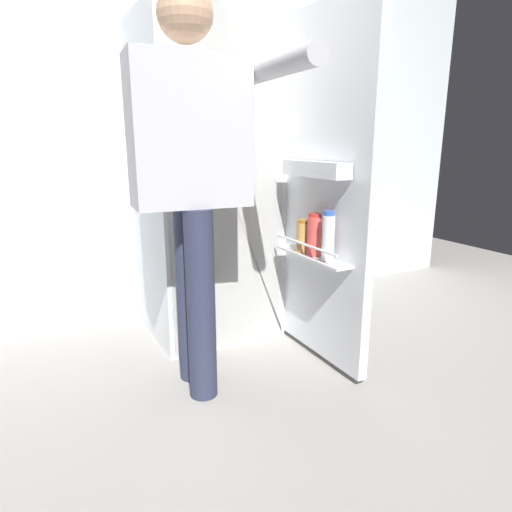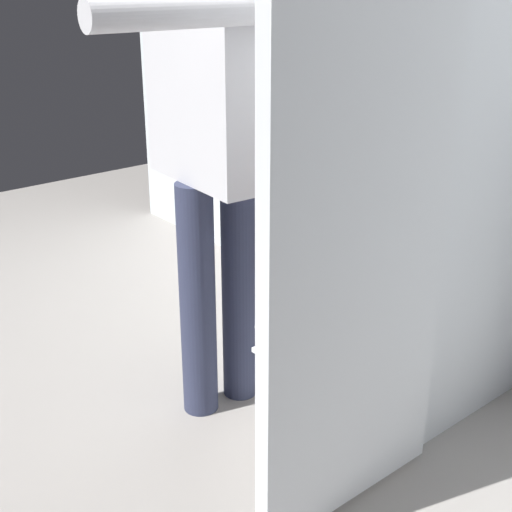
% 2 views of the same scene
% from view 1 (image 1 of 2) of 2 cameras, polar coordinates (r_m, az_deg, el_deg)
% --- Properties ---
extents(ground_plane, '(6.46, 6.46, 0.00)m').
position_cam_1_polar(ground_plane, '(2.24, -0.45, -14.09)').
color(ground_plane, gray).
extents(kitchen_wall, '(4.40, 0.10, 2.66)m').
position_cam_1_polar(kitchen_wall, '(2.82, -9.58, 19.60)').
color(kitchen_wall, silver).
rests_on(kitchen_wall, ground_plane).
extents(refrigerator, '(0.72, 1.25, 1.69)m').
position_cam_1_polar(refrigerator, '(2.45, -5.46, 9.15)').
color(refrigerator, silver).
rests_on(refrigerator, ground_plane).
extents(person, '(0.55, 0.79, 1.63)m').
position_cam_1_polar(person, '(1.83, -8.12, 11.66)').
color(person, '#2D334C').
rests_on(person, ground_plane).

